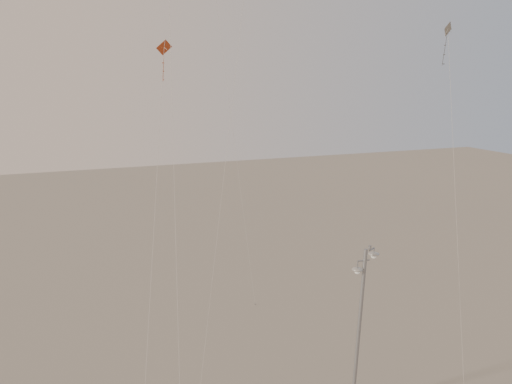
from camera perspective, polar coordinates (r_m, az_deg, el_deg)
name	(u,v)px	position (r m, az deg, el deg)	size (l,w,h in m)	color
street_lamp	(360,324)	(28.04, 10.37, -12.86)	(1.53, 0.76, 8.23)	#96979E
kite_1	(170,10)	(26.65, -8.64, 17.58)	(2.86, 10.34, 24.09)	#322F2A
kite_3	(159,140)	(24.99, -9.69, 5.12)	(4.10, 9.62, 17.50)	#9D3616
kite_4	(450,93)	(33.05, 18.86, 9.34)	(2.82, 6.66, 18.78)	#322F2A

